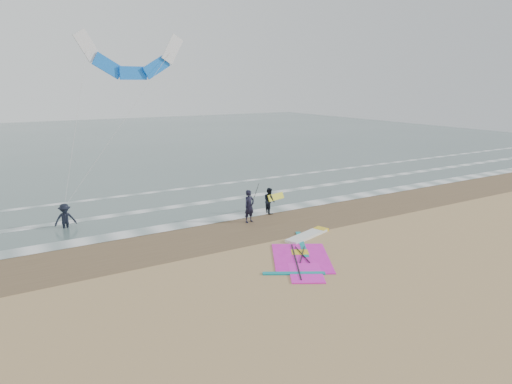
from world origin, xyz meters
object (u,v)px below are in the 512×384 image
windsurf_rig (304,251)px  person_wading (65,213)px  person_walking (269,201)px  surf_kite (132,61)px  person_standing (249,206)px

windsurf_rig → person_wading: (-8.84, 9.40, 0.82)m
person_walking → surf_kite: size_ratio=0.17×
windsurf_rig → person_wading: bearing=133.3°
person_standing → surf_kite: size_ratio=0.20×
person_walking → surf_kite: bearing=51.3°
surf_kite → person_wading: bearing=-150.3°
surf_kite → person_standing: bearing=-59.6°
windsurf_rig → person_walking: person_walking is taller
windsurf_rig → person_walking: (2.10, 6.27, 0.74)m
windsurf_rig → surf_kite: surf_kite is taller
person_walking → person_wading: size_ratio=0.91×
person_walking → windsurf_rig: bearing=167.7°
windsurf_rig → person_walking: bearing=71.5°
windsurf_rig → person_standing: person_standing is taller
person_standing → person_walking: (1.93, 0.94, -0.14)m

